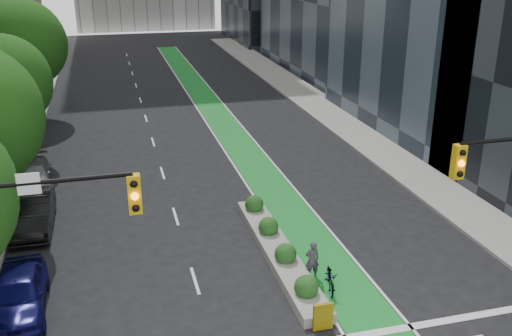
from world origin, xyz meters
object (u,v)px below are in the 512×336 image
median_planter (278,248)px  parked_car_left_mid (33,212)px  bicycle (331,278)px  parked_car_left_far (33,175)px  cyclist (312,260)px  parked_car_left_near (19,293)px

median_planter → parked_car_left_mid: parked_car_left_mid is taller
median_planter → bicycle: size_ratio=5.83×
parked_car_left_mid → parked_car_left_far: (-0.50, 5.24, -0.13)m
median_planter → parked_car_left_far: parked_car_left_far is taller
cyclist → parked_car_left_near: size_ratio=0.34×
bicycle → cyclist: size_ratio=1.12×
cyclist → parked_car_left_far: bearing=-44.3°
parked_car_left_near → parked_car_left_mid: (-0.19, 6.93, 0.02)m
median_planter → bicycle: median_planter is taller
median_planter → parked_car_left_mid: size_ratio=2.11×
parked_car_left_mid → parked_car_left_far: 5.26m
median_planter → parked_car_left_far: bearing=135.1°
parked_car_left_near → parked_car_left_mid: parked_car_left_mid is taller
bicycle → cyclist: (-0.41, 0.95, 0.32)m
parked_car_left_near → parked_car_left_mid: size_ratio=0.94×
cyclist → parked_car_left_mid: 13.24m
bicycle → median_planter: bearing=128.3°
parked_car_left_near → parked_car_left_far: bearing=91.7°
bicycle → parked_car_left_near: size_ratio=0.39×
bicycle → parked_car_left_far: size_ratio=0.38×
bicycle → parked_car_left_near: parked_car_left_near is taller
cyclist → parked_car_left_far: 17.06m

